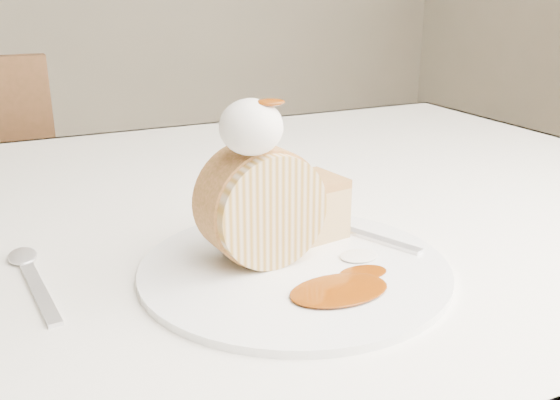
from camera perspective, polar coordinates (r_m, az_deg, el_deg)
name	(u,v)px	position (r m, az deg, el deg)	size (l,w,h in m)	color
table	(189,279)	(0.78, -8.35, -7.16)	(1.40, 0.90, 0.75)	white
plate	(294,268)	(0.58, 1.33, -6.25)	(0.29, 0.29, 0.01)	white
roulade_slice	(261,206)	(0.57, -1.74, -0.51)	(0.11, 0.11, 0.06)	#CEB58F
cake_chunk	(309,211)	(0.63, 2.63, -0.99)	(0.06, 0.06, 0.05)	#CA844C
whipped_cream	(251,127)	(0.53, -2.66, 6.67)	(0.05, 0.05, 0.05)	silver
caramel_drizzle	(269,95)	(0.52, -0.99, 9.58)	(0.03, 0.02, 0.01)	#6F2C04
caramel_pool	(339,290)	(0.53, 5.42, -8.18)	(0.09, 0.06, 0.00)	#6F2C04
fork	(368,236)	(0.64, 8.03, -3.28)	(0.02, 0.17, 0.00)	silver
spoon	(40,292)	(0.58, -21.10, -7.88)	(0.02, 0.16, 0.00)	silver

